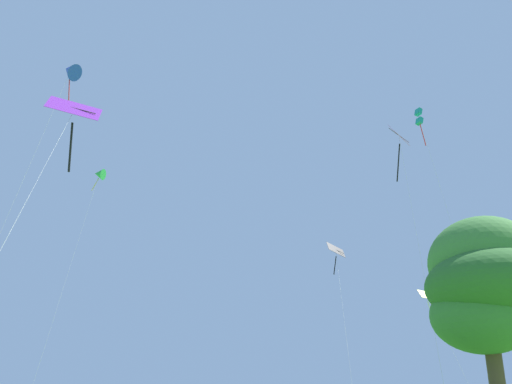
% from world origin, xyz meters
% --- Properties ---
extents(kite_yellow_diamond, '(1.76, 5.92, 9.13)m').
position_xyz_m(kite_yellow_diamond, '(14.53, 39.13, 8.24)').
color(kite_yellow_diamond, yellow).
rests_on(kite_yellow_diamond, ground_plane).
extents(kite_teal_box, '(3.03, 4.94, 27.19)m').
position_xyz_m(kite_teal_box, '(17.29, 44.78, 26.10)').
color(kite_teal_box, teal).
rests_on(kite_teal_box, ground_plane).
extents(kite_purple_streamer, '(2.59, 11.61, 15.72)m').
position_xyz_m(kite_purple_streamer, '(-7.46, 22.50, 14.19)').
color(kite_purple_streamer, purple).
rests_on(kite_purple_streamer, ground_plane).
extents(kite_pink_low, '(1.51, 6.10, 20.57)m').
position_xyz_m(kite_pink_low, '(12.17, 35.02, 18.58)').
color(kite_pink_low, pink).
rests_on(kite_pink_low, ground_plane).
extents(kite_green_small, '(1.99, 7.64, 20.34)m').
position_xyz_m(kite_green_small, '(-11.65, 43.55, 19.74)').
color(kite_green_small, green).
rests_on(kite_green_small, ground_plane).
extents(kite_blue_delta, '(3.47, 8.40, 25.19)m').
position_xyz_m(kite_blue_delta, '(-12.05, 34.38, 24.32)').
color(kite_blue_delta, blue).
rests_on(kite_blue_delta, ground_plane).
extents(kite_black_large, '(1.54, 9.75, 13.29)m').
position_xyz_m(kite_black_large, '(8.17, 40.99, 12.02)').
color(kite_black_large, black).
rests_on(kite_black_large, ground_plane).
extents(tree_right_cluster, '(6.73, 7.22, 10.76)m').
position_xyz_m(tree_right_cluster, '(13.47, 26.46, 7.05)').
color(tree_right_cluster, brown).
rests_on(tree_right_cluster, ground_plane).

